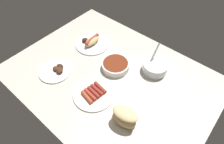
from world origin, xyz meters
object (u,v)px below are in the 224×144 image
at_px(bread_stack, 125,117).
at_px(bowl_chili, 115,65).
at_px(plate_grilled_meat, 56,70).
at_px(plate_sausages, 94,93).
at_px(bowl_coleslaw, 155,67).
at_px(plate_hotdog_assembled, 92,42).

height_order(bread_stack, bowl_chili, bread_stack).
bearing_deg(bread_stack, plate_grilled_meat, 0.75).
bearing_deg(plate_sausages, bowl_coleslaw, -113.55).
height_order(plate_hotdog_assembled, plate_grilled_meat, plate_hotdog_assembled).
relative_size(bread_stack, plate_grilled_meat, 0.73).
height_order(bread_stack, plate_grilled_meat, bread_stack).
xyz_separation_m(plate_grilled_meat, plate_sausages, (-0.29, -0.03, 0.00)).
relative_size(plate_hotdog_assembled, bowl_chili, 1.36).
bearing_deg(bowl_coleslaw, bowl_chili, 35.28).
bearing_deg(plate_sausages, plate_grilled_meat, 5.48).
bearing_deg(bowl_coleslaw, plate_hotdog_assembled, 9.18).
distance_m(bowl_chili, plate_sausages, 0.23).
bearing_deg(plate_hotdog_assembled, plate_grilled_meat, 91.06).
bearing_deg(bread_stack, plate_sausages, -5.27).
bearing_deg(plate_grilled_meat, bowl_coleslaw, -138.92).
relative_size(plate_hotdog_assembled, bowl_coleslaw, 1.47).
height_order(plate_grilled_meat, bowl_chili, bowl_chili).
bearing_deg(plate_hotdog_assembled, plate_sausages, 135.63).
relative_size(plate_grilled_meat, plate_sausages, 0.86).
distance_m(plate_hotdog_assembled, plate_sausages, 0.42).
bearing_deg(bowl_chili, plate_grilled_meat, 44.86).
relative_size(bread_stack, plate_sausages, 0.63).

